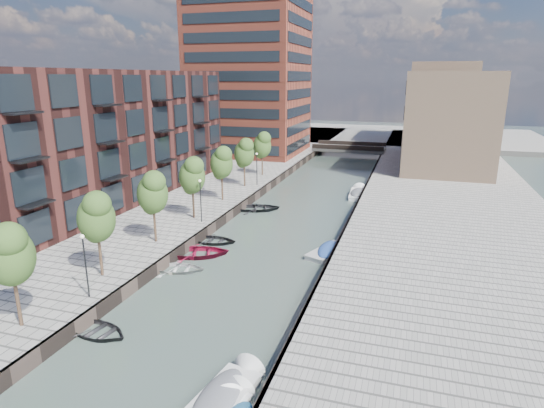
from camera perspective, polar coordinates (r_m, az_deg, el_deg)
The scene contains 30 objects.
water at distance 56.36m, azimuth 5.04°, elevation 0.91°, with size 300.00×300.00×0.00m, color #38473F.
quay_left at distance 72.72m, azimuth -23.89°, elevation 3.39°, with size 60.00×140.00×1.00m, color gray.
quay_right at distance 55.22m, azimuth 21.48°, elevation 0.09°, with size 20.00×140.00×1.00m, color gray.
quay_wall_left at distance 57.79m, azimuth -0.86°, elevation 1.86°, with size 0.25×140.00×1.00m, color #332823.
quay_wall_right at distance 55.31m, azimuth 11.23°, elevation 0.92°, with size 0.25×140.00×1.00m, color #332823.
far_closure at distance 114.70m, azimuth 11.65°, elevation 8.45°, with size 80.00×40.00×1.00m, color gray.
apartment_block at distance 53.91m, azimuth -18.72°, elevation 8.15°, with size 8.00×38.00×14.00m, color #321613.
tower at distance 83.33m, azimuth -2.72°, elevation 16.83°, with size 18.00×18.00×30.00m, color brown.
tan_block_near at distance 75.68m, azimuth 21.07°, elevation 9.88°, with size 12.00×25.00×14.00m, color tan.
tan_block_far at distance 101.52m, azimuth 20.36°, elevation 11.74°, with size 12.00×20.00×16.00m, color tan.
bridge at distance 87.02m, azimuth 9.68°, elevation 6.93°, with size 13.00×6.00×1.30m.
tree_0 at distance 27.94m, azimuth -30.06°, elevation -5.32°, with size 2.50×2.50×5.95m.
tree_1 at distance 32.73m, azimuth -21.21°, elevation -1.38°, with size 2.50×2.50×5.95m.
tree_2 at distance 38.22m, azimuth -14.78°, elevation 1.53°, with size 2.50×2.50×5.95m.
tree_3 at distance 44.13m, azimuth -10.00°, elevation 3.67°, with size 2.50×2.50×5.95m.
tree_4 at distance 50.32m, azimuth -6.36°, elevation 5.28°, with size 2.50×2.50×5.95m.
tree_5 at distance 56.70m, azimuth -3.52°, elevation 6.52°, with size 2.50×2.50×5.95m.
tree_6 at distance 63.21m, azimuth -1.25°, elevation 7.49°, with size 2.50×2.50×5.95m.
lamp_0 at distance 30.33m, azimuth -22.42°, elevation -6.42°, with size 0.24×0.24×4.12m.
lamp_1 at distance 43.09m, azimuth -8.96°, elevation 0.98°, with size 0.24×0.24×4.12m.
lamp_2 at distance 57.50m, azimuth -1.92°, elevation 4.85°, with size 0.24×0.24×4.12m.
sloop_0 at distance 29.07m, azimuth -21.05°, elevation -14.97°, with size 2.88×4.03×0.83m, color black.
sloop_1 at distance 41.12m, azimuth -7.43°, elevation -4.82°, with size 3.04×4.26×0.88m, color black.
sloop_2 at distance 38.37m, azimuth -9.20°, elevation -6.43°, with size 3.66×5.13×1.06m, color maroon.
sloop_3 at distance 35.81m, azimuth -11.64°, elevation -8.22°, with size 2.86×4.01×0.83m, color beige.
sloop_4 at distance 50.48m, azimuth -1.73°, elevation -0.79°, with size 3.48×4.87×1.01m, color black.
motorboat_1 at distance 22.63m, azimuth -6.10°, elevation -22.93°, with size 2.75×5.72×1.83m.
motorboat_3 at distance 38.78m, azimuth 7.43°, elevation -5.79°, with size 3.42×5.30×1.67m.
motorboat_4 at distance 57.81m, azimuth 10.78°, elevation 1.31°, with size 2.28×5.79×1.90m.
car at distance 74.61m, azimuth 17.43°, elevation 5.16°, with size 1.43×3.56×1.21m, color #BABEBF.
Camera 1 is at (11.52, -13.28, 14.32)m, focal length 30.00 mm.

